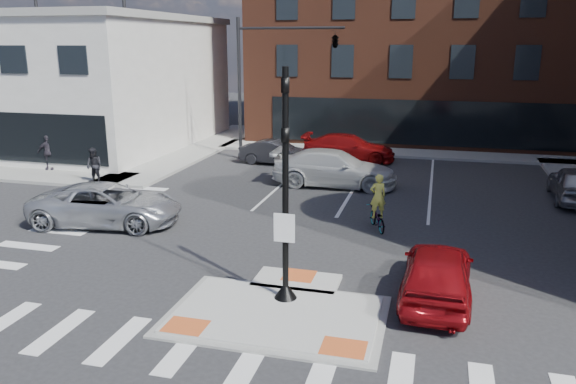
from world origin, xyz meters
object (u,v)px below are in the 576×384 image
(pedestrian_a, at_px, (94,166))
(bg_car_red, at_px, (349,148))
(pedestrian_b, at_px, (48,152))
(bg_car_silver, at_px, (575,184))
(silver_suv, at_px, (107,205))
(red_sedan, at_px, (437,272))
(bg_car_dark, at_px, (276,152))
(cyclist, at_px, (377,211))
(white_pickup, at_px, (334,168))

(pedestrian_a, bearing_deg, bg_car_red, 48.67)
(pedestrian_a, xyz_separation_m, pedestrian_b, (-4.06, 2.00, 0.07))
(bg_car_silver, relative_size, bg_car_red, 0.86)
(silver_suv, relative_size, pedestrian_a, 3.28)
(red_sedan, bearing_deg, bg_car_silver, -114.66)
(bg_car_red, xyz_separation_m, pedestrian_a, (-10.74, -8.96, 0.23))
(silver_suv, distance_m, bg_car_dark, 12.40)
(silver_suv, bearing_deg, cyclist, -87.04)
(bg_car_silver, distance_m, bg_car_red, 12.30)
(red_sedan, height_order, bg_car_dark, red_sedan)
(bg_car_silver, bearing_deg, pedestrian_a, 10.93)
(bg_car_dark, bearing_deg, white_pickup, -128.19)
(cyclist, bearing_deg, red_sedan, 88.77)
(bg_car_silver, height_order, pedestrian_a, pedestrian_a)
(red_sedan, distance_m, pedestrian_b, 22.45)
(white_pickup, height_order, pedestrian_b, pedestrian_b)
(cyclist, height_order, pedestrian_a, cyclist)
(bg_car_dark, bearing_deg, silver_suv, 171.72)
(bg_car_red, bearing_deg, white_pickup, -178.70)
(cyclist, distance_m, pedestrian_b, 18.44)
(white_pickup, relative_size, pedestrian_b, 3.21)
(bg_car_silver, relative_size, pedestrian_b, 2.48)
(silver_suv, relative_size, bg_car_silver, 1.22)
(silver_suv, bearing_deg, white_pickup, -50.45)
(white_pickup, distance_m, pedestrian_b, 15.10)
(red_sedan, relative_size, bg_car_silver, 0.99)
(silver_suv, bearing_deg, pedestrian_b, 39.86)
(silver_suv, relative_size, white_pickup, 0.94)
(bg_car_red, bearing_deg, silver_suv, 152.41)
(pedestrian_a, distance_m, pedestrian_b, 4.53)
(bg_car_dark, distance_m, bg_car_red, 4.27)
(red_sedan, distance_m, cyclist, 5.79)
(bg_car_red, relative_size, pedestrian_a, 3.12)
(pedestrian_a, relative_size, pedestrian_b, 0.93)
(bg_car_red, height_order, pedestrian_b, pedestrian_b)
(white_pickup, bearing_deg, pedestrian_a, 104.38)
(white_pickup, relative_size, bg_car_silver, 1.29)
(pedestrian_b, bearing_deg, cyclist, -35.20)
(white_pickup, relative_size, bg_car_red, 1.11)
(silver_suv, bearing_deg, bg_car_red, -34.90)
(bg_car_dark, bearing_deg, bg_car_red, -56.05)
(cyclist, bearing_deg, bg_car_silver, -165.56)
(silver_suv, height_order, bg_car_red, silver_suv)
(red_sedan, height_order, bg_car_silver, bg_car_silver)
(red_sedan, relative_size, bg_car_dark, 1.10)
(red_sedan, xyz_separation_m, bg_car_red, (-5.10, 17.34, 0.00))
(pedestrian_b, bearing_deg, bg_car_red, 5.73)
(bg_car_dark, height_order, bg_car_red, bg_car_red)
(pedestrian_b, bearing_deg, pedestrian_a, -45.68)
(bg_car_dark, relative_size, bg_car_silver, 0.89)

